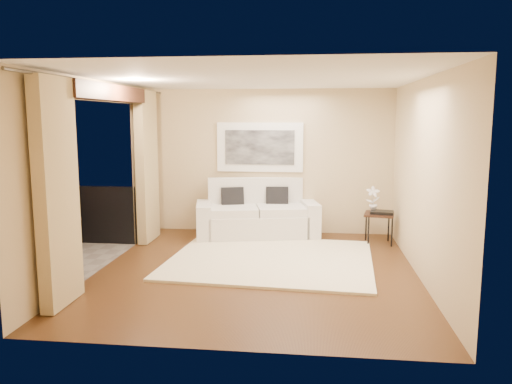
# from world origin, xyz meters

# --- Properties ---
(floor) EXTENTS (5.00, 5.00, 0.00)m
(floor) POSITION_xyz_m (0.00, 0.00, 0.00)
(floor) COLOR #513117
(floor) RESTS_ON ground
(room_shell) EXTENTS (5.00, 6.40, 5.00)m
(room_shell) POSITION_xyz_m (-2.13, 0.00, 2.52)
(room_shell) COLOR white
(room_shell) RESTS_ON ground
(balcony) EXTENTS (1.81, 2.60, 1.17)m
(balcony) POSITION_xyz_m (-3.31, 0.00, 0.18)
(balcony) COLOR #605B56
(balcony) RESTS_ON ground
(curtains) EXTENTS (0.16, 4.80, 2.64)m
(curtains) POSITION_xyz_m (-2.11, 0.00, 1.34)
(curtains) COLOR tan
(curtains) RESTS_ON ground
(artwork) EXTENTS (1.62, 0.07, 0.92)m
(artwork) POSITION_xyz_m (-0.22, 2.46, 1.62)
(artwork) COLOR white
(artwork) RESTS_ON room_shell
(rug) EXTENTS (3.21, 2.85, 0.04)m
(rug) POSITION_xyz_m (0.16, 0.54, 0.02)
(rug) COLOR #FFF5CD
(rug) RESTS_ON floor
(sofa) EXTENTS (2.33, 1.37, 1.05)m
(sofa) POSITION_xyz_m (-0.24, 2.10, 0.37)
(sofa) COLOR silver
(sofa) RESTS_ON floor
(side_table) EXTENTS (0.57, 0.57, 0.53)m
(side_table) POSITION_xyz_m (1.93, 1.80, 0.47)
(side_table) COLOR black
(side_table) RESTS_ON floor
(tray) EXTENTS (0.43, 0.35, 0.05)m
(tray) POSITION_xyz_m (1.97, 1.76, 0.56)
(tray) COLOR black
(tray) RESTS_ON side_table
(orchid) EXTENTS (0.24, 0.17, 0.45)m
(orchid) POSITION_xyz_m (1.83, 1.92, 0.76)
(orchid) COLOR white
(orchid) RESTS_ON side_table
(bistro_table) EXTENTS (0.62, 0.62, 0.69)m
(bistro_table) POSITION_xyz_m (-3.24, 0.33, 0.61)
(bistro_table) COLOR black
(bistro_table) RESTS_ON balcony
(balcony_chair_far) EXTENTS (0.58, 0.58, 1.05)m
(balcony_chair_far) POSITION_xyz_m (-3.42, 0.74, 0.61)
(balcony_chair_far) COLOR black
(balcony_chair_far) RESTS_ON balcony
(ice_bucket) EXTENTS (0.18, 0.18, 0.20)m
(ice_bucket) POSITION_xyz_m (-3.36, 0.46, 0.79)
(ice_bucket) COLOR white
(ice_bucket) RESTS_ON bistro_table
(candle) EXTENTS (0.06, 0.06, 0.07)m
(candle) POSITION_xyz_m (-3.15, 0.51, 0.73)
(candle) COLOR red
(candle) RESTS_ON bistro_table
(vase) EXTENTS (0.04, 0.04, 0.18)m
(vase) POSITION_xyz_m (-3.28, 0.11, 0.78)
(vase) COLOR silver
(vase) RESTS_ON bistro_table
(glass_a) EXTENTS (0.06, 0.06, 0.12)m
(glass_a) POSITION_xyz_m (-3.14, 0.22, 0.75)
(glass_a) COLOR silver
(glass_a) RESTS_ON bistro_table
(glass_b) EXTENTS (0.06, 0.06, 0.12)m
(glass_b) POSITION_xyz_m (-3.03, 0.34, 0.75)
(glass_b) COLOR silver
(glass_b) RESTS_ON bistro_table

